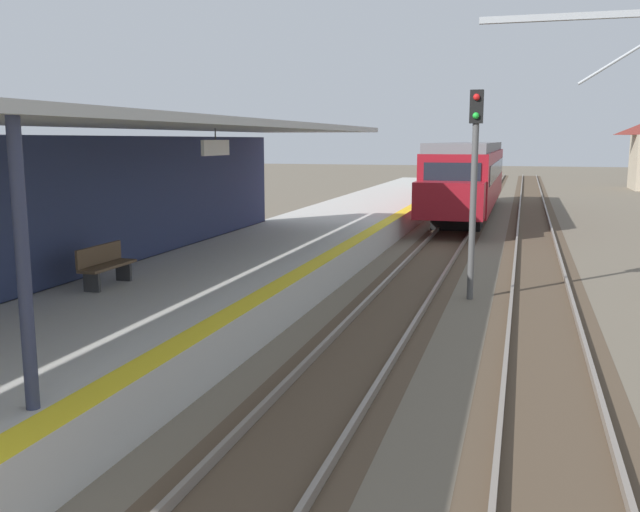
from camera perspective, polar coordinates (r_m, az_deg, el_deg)
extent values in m
cube|color=#B7B5AD|center=(19.80, -5.47, -0.90)|extent=(5.00, 80.00, 0.90)
cube|color=yellow|center=(19.01, 0.82, 0.10)|extent=(0.50, 80.00, 0.01)
cube|color=#4C4C4C|center=(16.71, -19.93, -3.38)|extent=(0.50, 24.00, 0.90)
cube|color=navy|center=(16.39, -20.34, 3.63)|extent=(0.40, 24.00, 3.20)
cube|color=#B2B2AD|center=(15.02, -13.24, 10.56)|extent=(4.40, 24.00, 0.16)
cylinder|color=#2D334C|center=(8.65, -22.91, -3.76)|extent=(0.16, 0.16, 4.27)
cube|color=white|center=(16.62, -8.53, 8.75)|extent=(0.08, 1.40, 0.36)
cylinder|color=#333333|center=(16.62, -8.56, 9.83)|extent=(0.03, 0.03, 0.27)
cube|color=#4C3D2D|center=(22.62, 8.79, -0.81)|extent=(2.34, 120.00, 0.01)
cube|color=slate|center=(22.71, 6.99, -0.53)|extent=(0.08, 120.00, 0.15)
cube|color=slate|center=(22.53, 10.61, -0.70)|extent=(0.08, 120.00, 0.15)
cube|color=#4C3D2D|center=(22.45, 17.42, -1.22)|extent=(2.34, 120.00, 0.01)
cube|color=slate|center=(22.43, 15.60, -0.94)|extent=(0.08, 120.00, 0.15)
cube|color=slate|center=(22.46, 19.27, -1.11)|extent=(0.08, 120.00, 0.15)
cube|color=maroon|center=(38.23, 12.06, 6.38)|extent=(2.90, 18.00, 2.70)
cube|color=slate|center=(38.18, 12.14, 8.73)|extent=(2.67, 18.00, 0.44)
cube|color=black|center=(29.23, 10.73, 6.32)|extent=(2.32, 0.06, 1.21)
cube|color=maroon|center=(28.52, 10.52, 4.49)|extent=(2.78, 1.60, 1.49)
cube|color=black|center=(38.13, 14.28, 6.90)|extent=(0.04, 15.84, 0.86)
cylinder|color=#333333|center=(41.77, 12.55, 9.68)|extent=(0.06, 0.06, 0.90)
cube|color=black|center=(32.55, 11.17, 2.88)|extent=(2.17, 2.20, 0.72)
cube|color=black|center=(44.17, 12.56, 4.53)|extent=(2.17, 2.20, 0.72)
cylinder|color=#4C4C4C|center=(17.82, 12.38, 3.46)|extent=(0.16, 0.16, 4.40)
cube|color=black|center=(17.75, 12.69, 11.83)|extent=(0.32, 0.24, 0.80)
sphere|color=red|center=(17.62, 12.68, 12.57)|extent=(0.16, 0.16, 0.16)
sphere|color=green|center=(17.60, 12.63, 11.14)|extent=(0.16, 0.16, 0.16)
cube|color=#9EA3A8|center=(18.55, 20.70, 17.88)|extent=(4.80, 0.16, 0.16)
cylinder|color=#9EA3A8|center=(18.56, 24.37, 15.15)|extent=(2.47, 0.07, 1.60)
cube|color=brown|center=(15.57, -16.96, -0.78)|extent=(0.44, 1.60, 0.06)
cube|color=brown|center=(15.64, -17.61, 0.12)|extent=(0.06, 1.60, 0.40)
cube|color=#333333|center=(15.12, -18.15, -1.99)|extent=(0.36, 0.08, 0.44)
cube|color=#333333|center=(16.10, -15.76, -1.19)|extent=(0.36, 0.08, 0.44)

